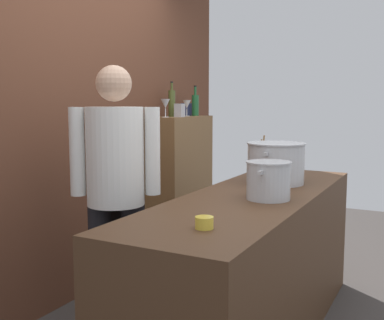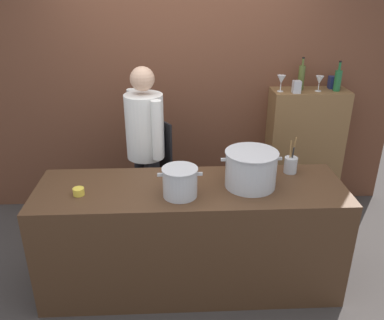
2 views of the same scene
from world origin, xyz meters
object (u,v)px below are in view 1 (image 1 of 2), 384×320
(wine_bottle_olive, at_px, (172,103))
(wine_glass_wide, at_px, (165,104))
(wine_bottle_green, at_px, (195,105))
(spice_tin_silver, at_px, (180,110))
(wine_glass_tall, at_px, (187,105))
(spice_tin_navy, at_px, (186,109))
(stockpot_large, at_px, (276,163))
(stockpot_small, at_px, (268,180))
(chef, at_px, (116,184))
(butter_jar, at_px, (204,223))
(utensil_crock, at_px, (264,165))

(wine_bottle_olive, height_order, wine_glass_wide, wine_bottle_olive)
(wine_bottle_green, bearing_deg, spice_tin_silver, -171.78)
(wine_glass_tall, relative_size, spice_tin_silver, 1.27)
(spice_tin_navy, bearing_deg, stockpot_large, -129.55)
(stockpot_small, bearing_deg, wine_glass_tall, 42.57)
(chef, distance_m, wine_glass_tall, 1.79)
(spice_tin_navy, bearing_deg, butter_jar, -149.86)
(stockpot_small, height_order, wine_glass_tall, wine_glass_tall)
(butter_jar, bearing_deg, stockpot_large, 3.60)
(chef, relative_size, wine_bottle_olive, 5.22)
(wine_glass_wide, bearing_deg, stockpot_small, -128.28)
(wine_glass_tall, relative_size, spice_tin_navy, 1.24)
(chef, xyz_separation_m, wine_bottle_green, (1.86, 0.43, 0.46))
(utensil_crock, distance_m, wine_glass_tall, 1.15)
(butter_jar, bearing_deg, chef, 61.32)
(wine_glass_tall, distance_m, spice_tin_silver, 0.25)
(chef, relative_size, utensil_crock, 5.61)
(utensil_crock, bearing_deg, spice_tin_silver, 73.70)
(butter_jar, xyz_separation_m, wine_glass_tall, (2.12, 1.23, 0.50))
(stockpot_large, xyz_separation_m, wine_glass_wide, (0.48, 1.16, 0.39))
(wine_bottle_olive, bearing_deg, chef, -161.96)
(stockpot_large, bearing_deg, spice_tin_silver, 60.44)
(stockpot_large, xyz_separation_m, spice_tin_navy, (1.04, 1.25, 0.34))
(wine_bottle_green, relative_size, wine_glass_wide, 1.83)
(chef, bearing_deg, wine_glass_tall, -107.63)
(stockpot_large, height_order, stockpot_small, stockpot_large)
(chef, xyz_separation_m, utensil_crock, (1.18, -0.51, 0.01))
(wine_glass_tall, bearing_deg, spice_tin_silver, -166.84)
(wine_glass_tall, bearing_deg, spice_tin_navy, 30.10)
(wine_bottle_green, xyz_separation_m, spice_tin_navy, (-0.00, 0.10, -0.05))
(stockpot_small, xyz_separation_m, butter_jar, (-0.73, 0.04, -0.08))
(wine_bottle_olive, bearing_deg, spice_tin_silver, -121.52)
(stockpot_large, xyz_separation_m, spice_tin_silver, (0.62, 1.10, 0.34))
(wine_bottle_olive, bearing_deg, wine_bottle_green, -10.55)
(utensil_crock, xyz_separation_m, wine_glass_tall, (0.49, 0.94, 0.45))
(butter_jar, xyz_separation_m, spice_tin_silver, (1.88, 1.17, 0.45))
(wine_glass_wide, xyz_separation_m, spice_tin_navy, (0.55, 0.09, -0.05))
(wine_bottle_olive, bearing_deg, stockpot_large, -119.76)
(stockpot_small, distance_m, butter_jar, 0.74)
(wine_glass_tall, distance_m, spice_tin_navy, 0.21)
(wine_bottle_olive, height_order, wine_glass_tall, wine_bottle_olive)
(stockpot_small, distance_m, wine_glass_tall, 1.93)
(wine_glass_wide, xyz_separation_m, wine_glass_tall, (0.37, -0.01, -0.01))
(wine_bottle_green, relative_size, wine_bottle_olive, 0.92)
(stockpot_large, relative_size, utensil_crock, 1.52)
(chef, height_order, stockpot_large, chef)
(spice_tin_navy, xyz_separation_m, spice_tin_silver, (-0.41, -0.16, -0.00))
(stockpot_large, distance_m, utensil_crock, 0.43)
(wine_bottle_green, bearing_deg, wine_bottle_olive, 169.45)
(chef, xyz_separation_m, wine_bottle_olive, (1.52, 0.49, 0.48))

